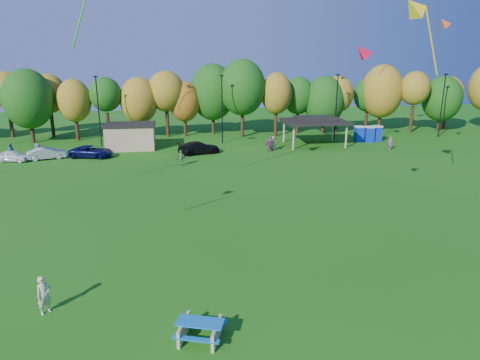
{
  "coord_description": "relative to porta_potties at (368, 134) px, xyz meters",
  "views": [
    {
      "loc": [
        -4.05,
        -17.42,
        11.46
      ],
      "look_at": [
        -0.59,
        6.0,
        4.59
      ],
      "focal_mm": 32.0,
      "sensor_mm": 36.0,
      "label": 1
    }
  ],
  "objects": [
    {
      "name": "ground",
      "position": [
        -22.21,
        -38.11,
        -1.1
      ],
      "size": [
        160.0,
        160.0,
        0.0
      ],
      "primitive_type": "plane",
      "color": "#19600F",
      "rests_on": "ground"
    },
    {
      "name": "tree_line",
      "position": [
        -23.24,
        7.4,
        4.82
      ],
      "size": [
        93.57,
        10.55,
        11.15
      ],
      "color": "black",
      "rests_on": "ground"
    },
    {
      "name": "lamp_posts",
      "position": [
        -20.21,
        1.89,
        3.8
      ],
      "size": [
        64.5,
        0.25,
        9.09
      ],
      "color": "black",
      "rests_on": "ground"
    },
    {
      "name": "utility_building",
      "position": [
        -32.21,
        -0.11,
        0.54
      ],
      "size": [
        6.3,
        4.3,
        3.25
      ],
      "color": "tan",
      "rests_on": "ground"
    },
    {
      "name": "pavilion",
      "position": [
        -8.21,
        -1.11,
        2.13
      ],
      "size": [
        8.2,
        6.2,
        3.77
      ],
      "color": "tan",
      "rests_on": "ground"
    },
    {
      "name": "porta_potties",
      "position": [
        0.0,
        0.0,
        0.0
      ],
      "size": [
        3.75,
        1.58,
        2.18
      ],
      "color": "#0E32B8",
      "rests_on": "ground"
    },
    {
      "name": "picnic_table",
      "position": [
        -25.66,
        -40.04,
        -0.6
      ],
      "size": [
        2.38,
        2.17,
        0.85
      ],
      "rotation": [
        0.0,
        0.0,
        -0.32
      ],
      "color": "tan",
      "rests_on": "ground"
    },
    {
      "name": "kite_flyer",
      "position": [
        -32.64,
        -37.06,
        -0.17
      ],
      "size": [
        0.79,
        0.79,
        1.85
      ],
      "primitive_type": "imported",
      "rotation": [
        0.0,
        0.0,
        0.77
      ],
      "color": "beige",
      "rests_on": "ground"
    },
    {
      "name": "car_a",
      "position": [
        -44.77,
        -5.24,
        -0.46
      ],
      "size": [
        4.0,
        2.42,
        1.27
      ],
      "primitive_type": "imported",
      "rotation": [
        0.0,
        0.0,
        1.31
      ],
      "color": "white",
      "rests_on": "ground"
    },
    {
      "name": "car_b",
      "position": [
        -41.29,
        -4.63,
        -0.4
      ],
      "size": [
        4.47,
        2.68,
        1.39
      ],
      "primitive_type": "imported",
      "rotation": [
        0.0,
        0.0,
        1.88
      ],
      "color": "#A0A1A5",
      "rests_on": "ground"
    },
    {
      "name": "car_c",
      "position": [
        -36.35,
        -4.46,
        -0.4
      ],
      "size": [
        5.41,
        3.42,
        1.39
      ],
      "primitive_type": "imported",
      "rotation": [
        0.0,
        0.0,
        1.33
      ],
      "color": "#0B0E44",
      "rests_on": "ground"
    },
    {
      "name": "car_d",
      "position": [
        -23.75,
        -4.34,
        -0.35
      ],
      "size": [
        5.53,
        3.51,
        1.49
      ],
      "primitive_type": "imported",
      "rotation": [
        0.0,
        0.0,
        1.87
      ],
      "color": "black",
      "rests_on": "ground"
    },
    {
      "name": "far_person_0",
      "position": [
        -42.31,
        -4.32,
        -0.19
      ],
      "size": [
        1.35,
        1.14,
        1.81
      ],
      "primitive_type": "imported",
      "rotation": [
        0.0,
        0.0,
        5.8
      ],
      "color": "#584CA8",
      "rests_on": "ground"
    },
    {
      "name": "far_person_1",
      "position": [
        0.36,
        -5.65,
        -0.26
      ],
      "size": [
        0.59,
        0.71,
        1.68
      ],
      "primitive_type": "imported",
      "rotation": [
        0.0,
        0.0,
        5.06
      ],
      "color": "#9F4BA0",
      "rests_on": "ground"
    },
    {
      "name": "far_person_2",
      "position": [
        -25.98,
        -10.01,
        -0.24
      ],
      "size": [
        1.08,
        0.62,
        1.72
      ],
      "primitive_type": "imported",
      "rotation": [
        0.0,
        0.0,
        2.93
      ],
      "color": "#6E8C55",
      "rests_on": "ground"
    },
    {
      "name": "far_person_3",
      "position": [
        -14.29,
        -3.55,
        -0.2
      ],
      "size": [
        0.98,
        1.04,
        1.79
      ],
      "primitive_type": "imported",
      "rotation": [
        0.0,
        0.0,
        2.21
      ],
      "color": "#6F885D",
      "rests_on": "ground"
    },
    {
      "name": "far_person_4",
      "position": [
        -45.62,
        -3.29,
        -0.27
      ],
      "size": [
        0.83,
        0.65,
        1.66
      ],
      "primitive_type": "imported",
      "rotation": [
        0.0,
        0.0,
        3.11
      ],
      "color": "#446997",
      "rests_on": "ground"
    },
    {
      "name": "far_person_5",
      "position": [
        -14.94,
        -4.36,
        -0.2
      ],
      "size": [
        1.74,
        1.01,
        1.79
      ],
      "primitive_type": "imported",
      "rotation": [
        0.0,
        0.0,
        0.31
      ],
      "color": "#883864",
      "rests_on": "ground"
    },
    {
      "name": "kite_5",
      "position": [
        0.26,
        -14.08,
        13.5
      ],
      "size": [
        1.61,
        1.35,
        1.38
      ],
      "color": "#F34C1C"
    },
    {
      "name": "kite_9",
      "position": [
        -15.0,
        -29.87,
        10.61
      ],
      "size": [
        1.45,
        1.18,
        1.29
      ],
      "color": "red"
    },
    {
      "name": "kite_15",
      "position": [
        -9.69,
        -25.9,
        13.59
      ],
      "size": [
        3.52,
        1.86,
        5.66
      ],
      "color": "yellow"
    }
  ]
}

